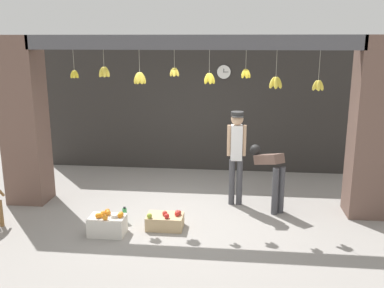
# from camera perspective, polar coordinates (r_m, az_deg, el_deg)

# --- Properties ---
(ground_plane) EXTENTS (60.00, 60.00, 0.00)m
(ground_plane) POSITION_cam_1_polar(r_m,az_deg,el_deg) (7.66, -0.31, -9.19)
(ground_plane) COLOR gray
(shop_back_wall) EXTENTS (7.45, 0.12, 3.06)m
(shop_back_wall) POSITION_cam_1_polar(r_m,az_deg,el_deg) (9.81, 1.41, 5.27)
(shop_back_wall) COLOR #2D2B28
(shop_back_wall) RESTS_ON ground_plane
(shop_pillar_left) EXTENTS (0.70, 0.60, 3.06)m
(shop_pillar_left) POSITION_cam_1_polar(r_m,az_deg,el_deg) (8.39, -21.45, 2.82)
(shop_pillar_left) COLOR brown
(shop_pillar_left) RESTS_ON ground_plane
(shop_pillar_right) EXTENTS (0.70, 0.60, 3.06)m
(shop_pillar_right) POSITION_cam_1_polar(r_m,az_deg,el_deg) (7.79, 23.02, 1.89)
(shop_pillar_right) COLOR brown
(shop_pillar_right) RESTS_ON ground_plane
(storefront_awning) EXTENTS (5.55, 0.28, 0.89)m
(storefront_awning) POSITION_cam_1_polar(r_m,az_deg,el_deg) (7.17, -0.26, 12.99)
(storefront_awning) COLOR #4C4C51
(shopkeeper) EXTENTS (0.34, 0.29, 1.75)m
(shopkeeper) POSITION_cam_1_polar(r_m,az_deg,el_deg) (7.77, 5.94, -0.79)
(shopkeeper) COLOR #424247
(shopkeeper) RESTS_ON ground_plane
(worker_stooping) EXTENTS (0.61, 0.75, 1.10)m
(worker_stooping) POSITION_cam_1_polar(r_m,az_deg,el_deg) (7.72, 10.38, -3.41)
(worker_stooping) COLOR #424247
(worker_stooping) RESTS_ON ground_plane
(fruit_crate_oranges) EXTENTS (0.56, 0.37, 0.37)m
(fruit_crate_oranges) POSITION_cam_1_polar(r_m,az_deg,el_deg) (6.96, -11.22, -10.51)
(fruit_crate_oranges) COLOR silver
(fruit_crate_oranges) RESTS_ON ground_plane
(fruit_crate_apples) EXTENTS (0.59, 0.39, 0.30)m
(fruit_crate_apples) POSITION_cam_1_polar(r_m,az_deg,el_deg) (7.07, -3.59, -10.21)
(fruit_crate_apples) COLOR tan
(fruit_crate_apples) RESTS_ON ground_plane
(water_bottle) EXTENTS (0.07, 0.07, 0.27)m
(water_bottle) POSITION_cam_1_polar(r_m,az_deg,el_deg) (7.34, -8.96, -9.35)
(water_bottle) COLOR #38934C
(water_bottle) RESTS_ON ground_plane
(wall_clock) EXTENTS (0.32, 0.03, 0.32)m
(wall_clock) POSITION_cam_1_polar(r_m,az_deg,el_deg) (9.62, 4.26, 9.56)
(wall_clock) COLOR black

